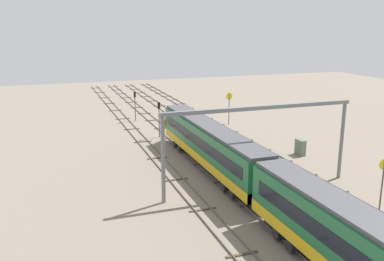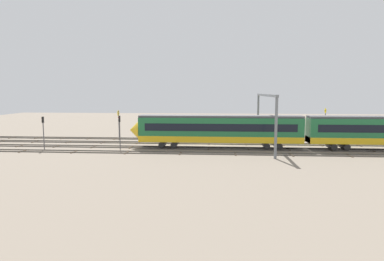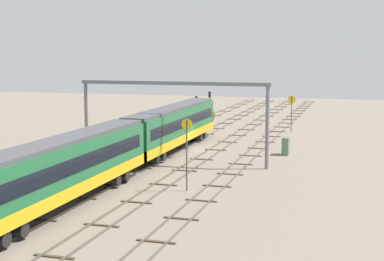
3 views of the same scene
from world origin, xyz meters
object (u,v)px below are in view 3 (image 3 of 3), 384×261
train (66,170)px  signal_light_trackside_approach (210,102)px  relay_cabinet (286,146)px  overhead_gantry (172,101)px  speed_sign_near_foreground (187,146)px  speed_sign_mid_trackside (292,108)px  signal_light_trackside_departure (196,109)px

train → signal_light_trackside_approach: 50.07m
signal_light_trackside_approach → relay_cabinet: signal_light_trackside_approach is taller
overhead_gantry → signal_light_trackside_approach: 33.27m
train → relay_cabinet: size_ratio=40.02×
train → signal_light_trackside_approach: (49.99, 2.68, 0.49)m
train → speed_sign_near_foreground: bearing=-45.1°
speed_sign_mid_trackside → signal_light_trackside_departure: (-3.84, 12.36, -0.17)m
overhead_gantry → signal_light_trackside_departure: 22.22m
speed_sign_near_foreground → signal_light_trackside_approach: (43.15, 9.54, -0.49)m
signal_light_trackside_departure → overhead_gantry: bearing=-169.9°
signal_light_trackside_approach → signal_light_trackside_departure: bearing=-174.6°
signal_light_trackside_approach → relay_cabinet: size_ratio=2.57×
overhead_gantry → speed_sign_near_foreground: 11.65m
train → relay_cabinet: train is taller
train → relay_cabinet: 28.13m
overhead_gantry → relay_cabinet: 13.88m
overhead_gantry → speed_sign_mid_trackside: (25.52, -8.50, -2.80)m
signal_light_trackside_approach → signal_light_trackside_departure: (-11.09, -1.05, 0.07)m
overhead_gantry → signal_light_trackside_approach: overhead_gantry is taller
overhead_gantry → speed_sign_mid_trackside: 27.04m
speed_sign_mid_trackside → relay_cabinet: speed_sign_mid_trackside is taller
speed_sign_near_foreground → signal_light_trackside_approach: size_ratio=1.19×
speed_sign_mid_trackside → overhead_gantry: bearing=161.6°
overhead_gantry → relay_cabinet: size_ratio=10.21×
speed_sign_near_foreground → speed_sign_mid_trackside: size_ratio=1.14×
train → overhead_gantry: overhead_gantry is taller
speed_sign_near_foreground → speed_sign_mid_trackside: bearing=-6.2°
speed_sign_near_foreground → speed_sign_mid_trackside: speed_sign_near_foreground is taller
overhead_gantry → speed_sign_near_foreground: size_ratio=3.34×
train → signal_light_trackside_departure: bearing=2.4°
train → relay_cabinet: (25.26, -12.26, -1.72)m
train → signal_light_trackside_approach: bearing=3.1°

